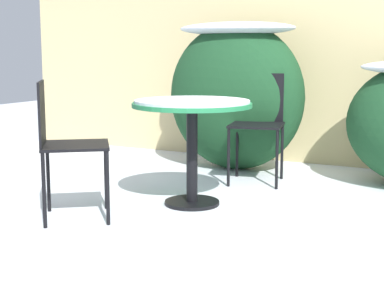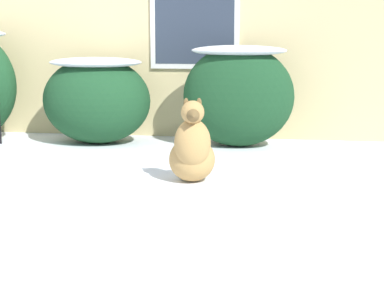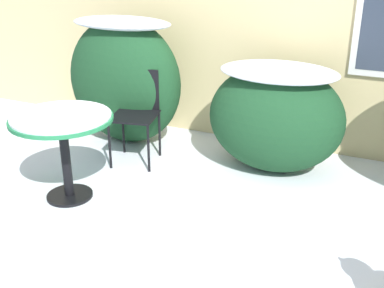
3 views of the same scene
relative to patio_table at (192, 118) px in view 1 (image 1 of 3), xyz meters
The scene contains 5 objects.
ground_plane 1.22m from the patio_table, 15.87° to the right, with size 16.00×16.00×0.00m, color white.
shrub_left 1.33m from the patio_table, 99.95° to the left, with size 1.28×0.73×1.33m.
patio_table is the anchor object (origin of this frame).
patio_chair_near_table 0.95m from the patio_table, 81.80° to the left, with size 0.50×0.50×0.89m.
patio_chair_far_side 0.90m from the patio_table, 129.55° to the right, with size 0.59×0.59×0.89m.
Camera 1 is at (0.84, -3.32, 1.08)m, focal length 55.00 mm.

